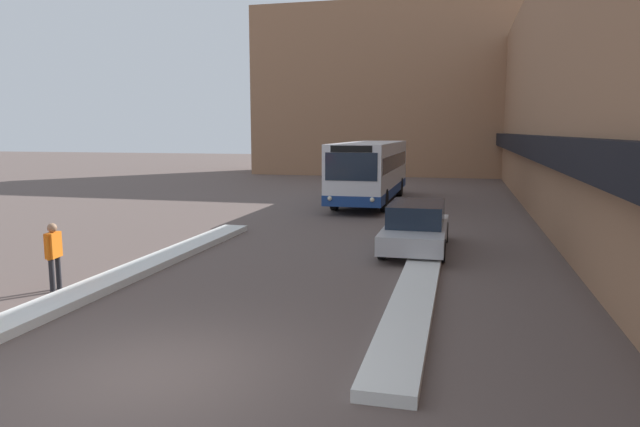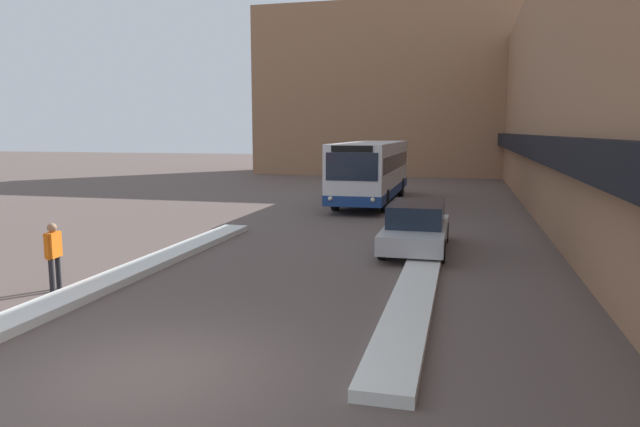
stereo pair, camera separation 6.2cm
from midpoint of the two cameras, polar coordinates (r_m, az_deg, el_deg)
ground_plane at (r=9.32m, az=-17.15°, el=-15.28°), size 160.00×160.00×0.00m
building_row_right at (r=31.78m, az=24.25°, el=10.59°), size 5.50×60.00×10.77m
building_backdrop_far at (r=50.31m, az=8.97°, el=11.92°), size 26.00×8.00×13.96m
snow_bank_left at (r=15.96m, az=-17.19°, el=-5.05°), size 0.90×12.66×0.19m
snow_bank_right at (r=12.54m, az=9.20°, el=-8.38°), size 0.90×9.65×0.20m
city_bus at (r=29.48m, az=5.03°, el=4.37°), size 2.60×10.85×3.10m
parked_car_front at (r=17.88m, az=9.49°, el=-1.28°), size 1.88×4.84×1.47m
pedestrian at (r=14.48m, az=-25.21°, el=-3.35°), size 0.26×0.51×1.58m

